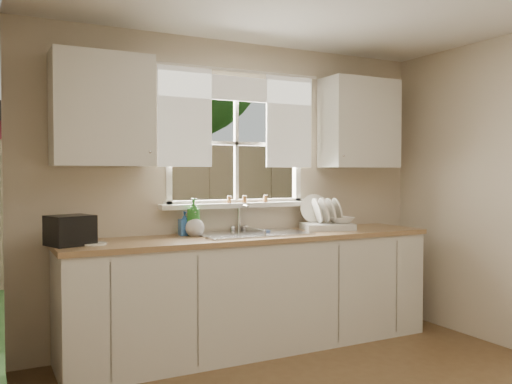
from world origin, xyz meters
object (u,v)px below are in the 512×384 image
soap_bottle_a (194,217)px  cup (72,240)px  dish_rack (326,221)px  black_appliance (70,230)px

soap_bottle_a → cup: size_ratio=2.68×
dish_rack → cup: bearing=-176.9°
black_appliance → dish_rack: bearing=-17.2°
black_appliance → cup: bearing=-108.6°
dish_rack → black_appliance: (-2.13, -0.05, 0.03)m
dish_rack → black_appliance: 2.13m
cup → black_appliance: size_ratio=0.40×
soap_bottle_a → black_appliance: bearing=-178.9°
dish_rack → soap_bottle_a: size_ratio=1.68×
cup → black_appliance: bearing=80.6°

